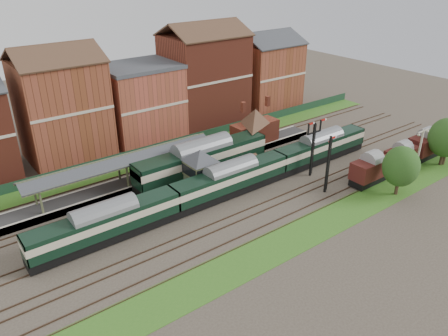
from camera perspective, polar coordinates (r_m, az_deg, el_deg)
ground at (r=58.02m, az=1.25°, el=-3.34°), size 160.00×160.00×0.00m
grass_back at (r=69.89m, az=-6.90°, el=1.87°), size 90.00×4.50×0.06m
grass_front at (r=50.61m, az=9.79°, el=-8.61°), size 90.00×5.00×0.06m
fence at (r=71.20m, az=-7.76°, el=2.93°), size 90.00×0.12×1.50m
platform at (r=62.56m, az=-7.91°, el=-0.76°), size 55.00×3.40×1.00m
signal_box at (r=57.28m, az=-3.09°, el=-0.17°), size 5.40×5.40×6.00m
brick_hut at (r=62.50m, az=3.02°, el=0.16°), size 3.20×2.64×2.94m
station_building at (r=70.14m, az=4.07°, el=5.57°), size 8.10×8.10×5.90m
canopy at (r=58.47m, az=-13.24°, el=1.21°), size 26.00×3.89×4.08m
semaphore_bracket at (r=61.92m, az=11.54°, el=2.88°), size 3.60×0.25×8.18m
semaphore_siding at (r=58.08m, az=13.42°, el=0.55°), size 1.23×0.25×8.00m
yard_lamp at (r=66.82m, az=24.17°, el=2.18°), size 2.60×0.22×7.00m
town_backdrop at (r=74.85m, az=-10.89°, el=8.96°), size 69.00×10.00×16.00m
dmu_train at (r=56.67m, az=0.93°, el=-1.41°), size 51.78×2.72×3.98m
platform_railcar at (r=61.17m, az=-2.85°, el=1.18°), size 20.62×3.24×4.75m
goods_van_a at (r=62.90m, az=18.60°, el=-0.18°), size 6.10×2.64×3.70m
goods_van_b at (r=74.06m, az=24.89°, el=2.77°), size 6.34×2.75×3.85m
goods_van_c at (r=68.71m, az=22.13°, el=1.35°), size 5.64×2.44×3.42m
tree_near at (r=71.75m, az=27.06°, el=3.56°), size 5.10×5.10×7.38m
tree_far at (r=60.31m, az=22.12°, el=0.19°), size 4.66×4.66×6.80m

